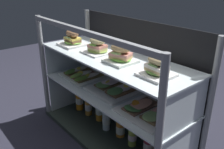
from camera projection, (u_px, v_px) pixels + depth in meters
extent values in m
cube|color=#262632|center=(112.00, 138.00, 1.93)|extent=(6.00, 6.00, 0.02)
cube|color=#2B352E|center=(112.00, 135.00, 1.91)|extent=(1.29, 0.50, 0.04)
cylinder|color=gray|center=(44.00, 69.00, 2.05)|extent=(0.04, 0.04, 0.89)
cylinder|color=gray|center=(158.00, 141.00, 1.17)|extent=(0.04, 0.04, 0.89)
cylinder|color=gray|center=(89.00, 58.00, 2.33)|extent=(0.04, 0.04, 0.89)
cylinder|color=gray|center=(209.00, 110.00, 1.44)|extent=(0.04, 0.04, 0.89)
cube|color=gray|center=(82.00, 32.00, 1.45)|extent=(1.25, 0.03, 0.03)
cube|color=black|center=(136.00, 75.00, 1.89)|extent=(1.21, 0.01, 0.86)
cube|color=silver|center=(71.00, 87.00, 2.26)|extent=(0.01, 0.42, 0.35)
cube|color=silver|center=(112.00, 92.00, 1.77)|extent=(1.23, 0.44, 0.01)
cube|color=silver|center=(68.00, 55.00, 2.14)|extent=(0.01, 0.42, 0.26)
cube|color=silver|center=(184.00, 109.00, 1.29)|extent=(0.01, 0.42, 0.26)
cube|color=silver|center=(112.00, 57.00, 1.67)|extent=(1.23, 0.44, 0.01)
cube|color=white|center=(73.00, 44.00, 1.92)|extent=(0.19, 0.19, 0.02)
ellipsoid|color=#76B147|center=(73.00, 42.00, 1.91)|extent=(0.15, 0.13, 0.02)
cube|color=#9B6B46|center=(73.00, 41.00, 1.90)|extent=(0.12, 0.09, 0.02)
cube|color=#EBCC54|center=(73.00, 38.00, 1.90)|extent=(0.13, 0.09, 0.02)
ellipsoid|color=#92B86D|center=(68.00, 38.00, 1.87)|extent=(0.07, 0.03, 0.02)
ellipsoid|color=brown|center=(72.00, 33.00, 1.88)|extent=(0.13, 0.09, 0.06)
cube|color=white|center=(98.00, 52.00, 1.74)|extent=(0.19, 0.19, 0.01)
ellipsoid|color=#7B9C43|center=(98.00, 50.00, 1.73)|extent=(0.16, 0.13, 0.01)
cube|color=#D8C782|center=(97.00, 49.00, 1.73)|extent=(0.13, 0.11, 0.02)
cube|color=tan|center=(97.00, 46.00, 1.72)|extent=(0.13, 0.11, 0.02)
ellipsoid|color=#689D3A|center=(93.00, 45.00, 1.69)|extent=(0.07, 0.04, 0.02)
ellipsoid|color=tan|center=(97.00, 41.00, 1.71)|extent=(0.14, 0.11, 0.05)
cube|color=white|center=(121.00, 61.00, 1.55)|extent=(0.18, 0.18, 0.02)
ellipsoid|color=#69B33D|center=(121.00, 59.00, 1.54)|extent=(0.15, 0.12, 0.02)
cube|color=tan|center=(121.00, 57.00, 1.54)|extent=(0.15, 0.13, 0.02)
cube|color=tan|center=(121.00, 54.00, 1.53)|extent=(0.15, 0.13, 0.02)
ellipsoid|color=#99B968|center=(116.00, 53.00, 1.50)|extent=(0.08, 0.06, 0.02)
ellipsoid|color=tan|center=(121.00, 48.00, 1.52)|extent=(0.16, 0.13, 0.06)
cube|color=white|center=(156.00, 75.00, 1.34)|extent=(0.17, 0.17, 0.02)
ellipsoid|color=#699C42|center=(156.00, 72.00, 1.34)|extent=(0.13, 0.11, 0.02)
cube|color=tan|center=(157.00, 70.00, 1.33)|extent=(0.12, 0.08, 0.02)
cube|color=white|center=(157.00, 66.00, 1.32)|extent=(0.13, 0.09, 0.02)
ellipsoid|color=#658D4B|center=(153.00, 66.00, 1.30)|extent=(0.07, 0.03, 0.02)
ellipsoid|color=tan|center=(157.00, 61.00, 1.31)|extent=(0.13, 0.09, 0.05)
cube|color=white|center=(85.00, 75.00, 2.03)|extent=(0.34, 0.32, 0.01)
cube|color=brown|center=(78.00, 71.00, 2.08)|extent=(0.08, 0.24, 0.01)
ellipsoid|color=#598C32|center=(71.00, 71.00, 2.04)|extent=(0.10, 0.13, 0.02)
ellipsoid|color=silver|center=(78.00, 69.00, 2.08)|extent=(0.07, 0.19, 0.01)
cylinder|color=yellow|center=(79.00, 68.00, 2.07)|extent=(0.05, 0.05, 0.02)
cube|color=brown|center=(83.00, 75.00, 2.01)|extent=(0.08, 0.22, 0.01)
ellipsoid|color=#97C44B|center=(76.00, 75.00, 1.96)|extent=(0.08, 0.12, 0.04)
ellipsoid|color=white|center=(83.00, 73.00, 2.00)|extent=(0.07, 0.17, 0.01)
cylinder|color=yellow|center=(80.00, 73.00, 1.98)|extent=(0.06, 0.06, 0.02)
cube|color=brown|center=(89.00, 77.00, 1.96)|extent=(0.08, 0.25, 0.01)
ellipsoid|color=olive|center=(81.00, 78.00, 1.91)|extent=(0.08, 0.13, 0.03)
ellipsoid|color=white|center=(89.00, 76.00, 1.95)|extent=(0.07, 0.20, 0.01)
cylinder|color=yellow|center=(87.00, 75.00, 1.94)|extent=(0.06, 0.06, 0.02)
cube|color=white|center=(115.00, 90.00, 1.77)|extent=(0.34, 0.32, 0.02)
cube|color=brown|center=(110.00, 84.00, 1.83)|extent=(0.12, 0.22, 0.01)
ellipsoid|color=#6A9A50|center=(103.00, 85.00, 1.79)|extent=(0.13, 0.13, 0.02)
ellipsoid|color=silver|center=(110.00, 82.00, 1.83)|extent=(0.10, 0.17, 0.02)
cylinder|color=yellow|center=(107.00, 82.00, 1.80)|extent=(0.05, 0.05, 0.02)
cube|color=brown|center=(122.00, 90.00, 1.73)|extent=(0.12, 0.23, 0.02)
ellipsoid|color=#558B48|center=(115.00, 91.00, 1.68)|extent=(0.13, 0.13, 0.03)
ellipsoid|color=silver|center=(122.00, 88.00, 1.72)|extent=(0.10, 0.18, 0.02)
cylinder|color=#FADA48|center=(126.00, 86.00, 1.73)|extent=(0.05, 0.05, 0.02)
cube|color=white|center=(149.00, 111.00, 1.50)|extent=(0.34, 0.32, 0.01)
cube|color=brown|center=(141.00, 106.00, 1.54)|extent=(0.12, 0.23, 0.01)
ellipsoid|color=#52924A|center=(133.00, 108.00, 1.49)|extent=(0.11, 0.12, 0.04)
ellipsoid|color=#F2A184|center=(141.00, 104.00, 1.53)|extent=(0.10, 0.19, 0.02)
cylinder|color=orange|center=(136.00, 103.00, 1.52)|extent=(0.06, 0.06, 0.03)
cube|color=brown|center=(161.00, 113.00, 1.45)|extent=(0.12, 0.26, 0.01)
ellipsoid|color=#A5CD74|center=(153.00, 116.00, 1.40)|extent=(0.12, 0.14, 0.02)
ellipsoid|color=#EFA08E|center=(161.00, 111.00, 1.45)|extent=(0.10, 0.21, 0.02)
cylinder|color=orange|center=(162.00, 110.00, 1.44)|extent=(0.06, 0.06, 0.03)
cylinder|color=orange|center=(79.00, 101.00, 2.21)|extent=(0.07, 0.07, 0.17)
cylinder|color=white|center=(79.00, 100.00, 2.21)|extent=(0.07, 0.07, 0.06)
cylinder|color=orange|center=(79.00, 91.00, 2.17)|extent=(0.03, 0.03, 0.04)
cylinder|color=white|center=(79.00, 88.00, 2.16)|extent=(0.04, 0.04, 0.01)
cylinder|color=gold|center=(88.00, 105.00, 2.12)|extent=(0.06, 0.06, 0.18)
cylinder|color=white|center=(88.00, 107.00, 2.13)|extent=(0.06, 0.06, 0.06)
cylinder|color=gold|center=(88.00, 94.00, 2.08)|extent=(0.03, 0.03, 0.04)
cylinder|color=silver|center=(88.00, 92.00, 2.07)|extent=(0.03, 0.03, 0.01)
cylinder|color=orange|center=(99.00, 110.00, 2.04)|extent=(0.06, 0.06, 0.19)
cylinder|color=silver|center=(99.00, 110.00, 2.04)|extent=(0.07, 0.07, 0.07)
cylinder|color=orange|center=(99.00, 97.00, 2.00)|extent=(0.03, 0.03, 0.05)
cylinder|color=white|center=(99.00, 94.00, 1.98)|extent=(0.03, 0.03, 0.01)
cylinder|color=white|center=(106.00, 120.00, 1.93)|extent=(0.06, 0.06, 0.16)
cylinder|color=white|center=(106.00, 121.00, 1.93)|extent=(0.06, 0.06, 0.05)
cylinder|color=white|center=(106.00, 109.00, 1.89)|extent=(0.03, 0.03, 0.05)
cylinder|color=teal|center=(106.00, 105.00, 1.87)|extent=(0.03, 0.03, 0.01)
cylinder|color=orange|center=(120.00, 127.00, 1.84)|extent=(0.07, 0.07, 0.16)
cylinder|color=silver|center=(120.00, 129.00, 1.85)|extent=(0.07, 0.07, 0.06)
cylinder|color=orange|center=(121.00, 115.00, 1.81)|extent=(0.03, 0.03, 0.04)
cylinder|color=teal|center=(121.00, 112.00, 1.80)|extent=(0.04, 0.04, 0.01)
cylinder|color=#B2CA4B|center=(132.00, 136.00, 1.75)|extent=(0.06, 0.06, 0.14)
cylinder|color=silver|center=(132.00, 137.00, 1.75)|extent=(0.06, 0.06, 0.05)
cylinder|color=#BBD14D|center=(133.00, 126.00, 1.71)|extent=(0.03, 0.03, 0.04)
cylinder|color=silver|center=(133.00, 122.00, 1.70)|extent=(0.04, 0.04, 0.02)
cylinder|color=maroon|center=(149.00, 144.00, 1.65)|extent=(0.07, 0.07, 0.16)
cylinder|color=white|center=(149.00, 146.00, 1.66)|extent=(0.07, 0.07, 0.06)
cylinder|color=#912A48|center=(150.00, 132.00, 1.61)|extent=(0.04, 0.04, 0.04)
cylinder|color=white|center=(150.00, 128.00, 1.60)|extent=(0.04, 0.04, 0.01)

